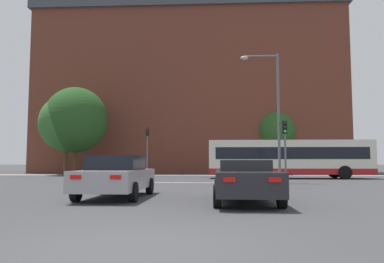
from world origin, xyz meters
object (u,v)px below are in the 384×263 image
(street_lamp_junction, at_px, (272,104))
(car_roadster_right, at_px, (245,180))
(pedestrian_waiting, at_px, (291,165))
(traffic_light_far_left, at_px, (147,144))
(bus_crossing_lead, at_px, (289,158))
(traffic_light_near_right, at_px, (285,141))
(car_saloon_left, at_px, (117,176))

(street_lamp_junction, bearing_deg, car_roadster_right, -103.52)
(car_roadster_right, xyz_separation_m, pedestrian_waiting, (6.45, 24.15, 0.32))
(traffic_light_far_left, bearing_deg, car_roadster_right, -72.96)
(street_lamp_junction, relative_size, pedestrian_waiting, 4.68)
(bus_crossing_lead, relative_size, traffic_light_far_left, 2.71)
(bus_crossing_lead, distance_m, traffic_light_far_left, 13.72)
(car_roadster_right, height_order, traffic_light_far_left, traffic_light_far_left)
(bus_crossing_lead, xyz_separation_m, street_lamp_junction, (-2.23, -6.33, 3.32))
(pedestrian_waiting, bearing_deg, traffic_light_near_right, -90.31)
(car_saloon_left, bearing_deg, car_roadster_right, -15.59)
(traffic_light_near_right, distance_m, pedestrian_waiting, 13.44)
(car_roadster_right, bearing_deg, street_lamp_junction, 77.58)
(traffic_light_near_right, height_order, traffic_light_far_left, traffic_light_far_left)
(traffic_light_far_left, bearing_deg, bus_crossing_lead, -26.51)
(traffic_light_near_right, height_order, pedestrian_waiting, traffic_light_near_right)
(car_saloon_left, relative_size, traffic_light_far_left, 1.06)
(bus_crossing_lead, height_order, street_lamp_junction, street_lamp_junction)
(traffic_light_far_left, xyz_separation_m, pedestrian_waiting, (13.71, 0.45, -2.04))
(car_saloon_left, distance_m, bus_crossing_lead, 18.85)
(car_roadster_right, height_order, pedestrian_waiting, pedestrian_waiting)
(traffic_light_near_right, bearing_deg, car_saloon_left, -128.65)
(car_saloon_left, bearing_deg, traffic_light_far_left, 97.76)
(car_roadster_right, relative_size, pedestrian_waiting, 2.86)
(bus_crossing_lead, xyz_separation_m, pedestrian_waiting, (1.51, 6.54, -0.56))
(bus_crossing_lead, height_order, pedestrian_waiting, bus_crossing_lead)
(car_saloon_left, relative_size, street_lamp_junction, 0.60)
(car_roadster_right, distance_m, bus_crossing_lead, 18.32)
(traffic_light_far_left, bearing_deg, car_saloon_left, -82.82)
(car_roadster_right, height_order, street_lamp_junction, street_lamp_junction)
(bus_crossing_lead, xyz_separation_m, traffic_light_far_left, (-12.21, 6.09, 1.48))
(traffic_light_far_left, height_order, street_lamp_junction, street_lamp_junction)
(bus_crossing_lead, relative_size, pedestrian_waiting, 7.20)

